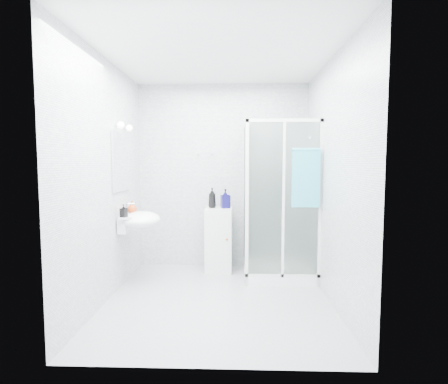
{
  "coord_description": "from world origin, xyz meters",
  "views": [
    {
      "loc": [
        0.19,
        -3.7,
        1.48
      ],
      "look_at": [
        0.05,
        0.35,
        1.15
      ],
      "focal_mm": 28.0,
      "sensor_mm": 36.0,
      "label": 1
    }
  ],
  "objects_px": {
    "shampoo_bottle_b": "(225,198)",
    "soap_dispenser_black": "(124,211)",
    "storage_cabinet": "(219,240)",
    "shampoo_bottle_a": "(212,198)",
    "soap_dispenser_orange": "(132,207)",
    "wall_basin": "(139,220)",
    "hand_towel": "(306,176)",
    "shower_enclosure": "(273,244)"
  },
  "relations": [
    {
      "from": "shampoo_bottle_b",
      "to": "soap_dispenser_black",
      "type": "height_order",
      "value": "shampoo_bottle_b"
    },
    {
      "from": "storage_cabinet",
      "to": "shampoo_bottle_b",
      "type": "bearing_deg",
      "value": 1.92
    },
    {
      "from": "shampoo_bottle_b",
      "to": "shampoo_bottle_a",
      "type": "bearing_deg",
      "value": 177.82
    },
    {
      "from": "soap_dispenser_orange",
      "to": "wall_basin",
      "type": "bearing_deg",
      "value": -43.86
    },
    {
      "from": "hand_towel",
      "to": "soap_dispenser_orange",
      "type": "bearing_deg",
      "value": 174.65
    },
    {
      "from": "shampoo_bottle_a",
      "to": "soap_dispenser_black",
      "type": "height_order",
      "value": "shampoo_bottle_a"
    },
    {
      "from": "shampoo_bottle_a",
      "to": "soap_dispenser_black",
      "type": "relative_size",
      "value": 1.83
    },
    {
      "from": "shampoo_bottle_a",
      "to": "storage_cabinet",
      "type": "bearing_deg",
      "value": -5.21
    },
    {
      "from": "soap_dispenser_orange",
      "to": "shampoo_bottle_a",
      "type": "bearing_deg",
      "value": 25.84
    },
    {
      "from": "wall_basin",
      "to": "soap_dispenser_orange",
      "type": "distance_m",
      "value": 0.21
    },
    {
      "from": "storage_cabinet",
      "to": "soap_dispenser_orange",
      "type": "xyz_separation_m",
      "value": [
        -1.06,
        -0.46,
        0.5
      ]
    },
    {
      "from": "soap_dispenser_black",
      "to": "shampoo_bottle_a",
      "type": "bearing_deg",
      "value": 38.31
    },
    {
      "from": "wall_basin",
      "to": "shampoo_bottle_a",
      "type": "distance_m",
      "value": 1.05
    },
    {
      "from": "soap_dispenser_orange",
      "to": "storage_cabinet",
      "type": "bearing_deg",
      "value": 23.51
    },
    {
      "from": "shower_enclosure",
      "to": "storage_cabinet",
      "type": "height_order",
      "value": "shower_enclosure"
    },
    {
      "from": "shampoo_bottle_b",
      "to": "soap_dispenser_orange",
      "type": "height_order",
      "value": "shampoo_bottle_b"
    },
    {
      "from": "storage_cabinet",
      "to": "shampoo_bottle_b",
      "type": "relative_size",
      "value": 3.36
    },
    {
      "from": "hand_towel",
      "to": "soap_dispenser_orange",
      "type": "distance_m",
      "value": 2.15
    },
    {
      "from": "hand_towel",
      "to": "shampoo_bottle_b",
      "type": "bearing_deg",
      "value": 145.37
    },
    {
      "from": "shower_enclosure",
      "to": "shampoo_bottle_a",
      "type": "relative_size",
      "value": 7.26
    },
    {
      "from": "wall_basin",
      "to": "shampoo_bottle_b",
      "type": "bearing_deg",
      "value": 29.05
    },
    {
      "from": "storage_cabinet",
      "to": "soap_dispenser_orange",
      "type": "height_order",
      "value": "soap_dispenser_orange"
    },
    {
      "from": "shampoo_bottle_a",
      "to": "soap_dispenser_black",
      "type": "xyz_separation_m",
      "value": [
        -0.97,
        -0.77,
        -0.08
      ]
    },
    {
      "from": "shampoo_bottle_b",
      "to": "wall_basin",
      "type": "bearing_deg",
      "value": -150.95
    },
    {
      "from": "shower_enclosure",
      "to": "hand_towel",
      "type": "xyz_separation_m",
      "value": [
        0.33,
        -0.4,
        0.89
      ]
    },
    {
      "from": "hand_towel",
      "to": "soap_dispenser_black",
      "type": "distance_m",
      "value": 2.15
    },
    {
      "from": "shower_enclosure",
      "to": "storage_cabinet",
      "type": "bearing_deg",
      "value": 160.29
    },
    {
      "from": "soap_dispenser_black",
      "to": "hand_towel",
      "type": "bearing_deg",
      "value": 2.85
    },
    {
      "from": "shower_enclosure",
      "to": "hand_towel",
      "type": "bearing_deg",
      "value": -50.59
    },
    {
      "from": "hand_towel",
      "to": "soap_dispenser_black",
      "type": "bearing_deg",
      "value": -177.15
    },
    {
      "from": "shampoo_bottle_b",
      "to": "soap_dispenser_orange",
      "type": "relative_size",
      "value": 1.73
    },
    {
      "from": "shampoo_bottle_a",
      "to": "soap_dispenser_orange",
      "type": "distance_m",
      "value": 1.08
    },
    {
      "from": "hand_towel",
      "to": "soap_dispenser_black",
      "type": "xyz_separation_m",
      "value": [
        -2.11,
        -0.11,
        -0.4
      ]
    },
    {
      "from": "wall_basin",
      "to": "soap_dispenser_black",
      "type": "distance_m",
      "value": 0.27
    },
    {
      "from": "hand_towel",
      "to": "shampoo_bottle_b",
      "type": "distance_m",
      "value": 1.2
    },
    {
      "from": "soap_dispenser_black",
      "to": "soap_dispenser_orange",
      "type": "bearing_deg",
      "value": 88.56
    },
    {
      "from": "shower_enclosure",
      "to": "wall_basin",
      "type": "bearing_deg",
      "value": -169.19
    },
    {
      "from": "storage_cabinet",
      "to": "hand_towel",
      "type": "distance_m",
      "value": 1.52
    },
    {
      "from": "hand_towel",
      "to": "soap_dispenser_orange",
      "type": "relative_size",
      "value": 4.55
    },
    {
      "from": "shower_enclosure",
      "to": "soap_dispenser_orange",
      "type": "height_order",
      "value": "shower_enclosure"
    },
    {
      "from": "wall_basin",
      "to": "soap_dispenser_orange",
      "type": "relative_size",
      "value": 3.71
    },
    {
      "from": "storage_cabinet",
      "to": "shampoo_bottle_b",
      "type": "distance_m",
      "value": 0.58
    }
  ]
}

